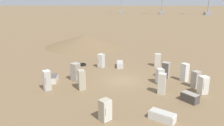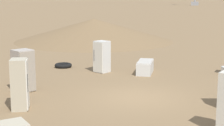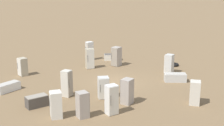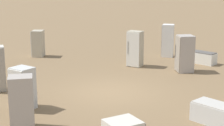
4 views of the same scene
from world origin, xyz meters
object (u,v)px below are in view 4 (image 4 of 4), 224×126
(discarded_fridge_11, at_px, (23,88))
(discarded_fridge_3, at_px, (38,43))
(discarded_fridge_13, at_px, (135,49))
(discarded_fridge_15, at_px, (22,103))
(discarded_fridge_0, at_px, (185,54))
(discarded_fridge_7, at_px, (201,57))
(discarded_fridge_6, at_px, (168,41))
(discarded_fridge_14, at_px, (219,115))

(discarded_fridge_11, bearing_deg, discarded_fridge_3, -47.48)
(discarded_fridge_13, bearing_deg, discarded_fridge_11, 83.28)
(discarded_fridge_3, relative_size, discarded_fridge_15, 0.90)
(discarded_fridge_0, relative_size, discarded_fridge_7, 1.10)
(discarded_fridge_6, bearing_deg, discarded_fridge_11, 157.45)
(discarded_fridge_6, relative_size, discarded_fridge_15, 1.11)
(discarded_fridge_7, relative_size, discarded_fridge_13, 0.89)
(discarded_fridge_7, bearing_deg, discarded_fridge_14, -147.06)
(discarded_fridge_7, bearing_deg, discarded_fridge_3, 121.73)
(discarded_fridge_14, bearing_deg, discarded_fridge_15, -39.91)
(discarded_fridge_14, bearing_deg, discarded_fridge_7, -142.29)
(discarded_fridge_11, xyz_separation_m, discarded_fridge_14, (5.60, 4.08, -0.43))
(discarded_fridge_3, bearing_deg, discarded_fridge_7, -96.27)
(discarded_fridge_6, relative_size, discarded_fridge_14, 1.08)
(discarded_fridge_7, relative_size, discarded_fridge_11, 1.09)
(discarded_fridge_7, height_order, discarded_fridge_14, discarded_fridge_14)
(discarded_fridge_15, bearing_deg, discarded_fridge_7, 37.55)
(discarded_fridge_15, bearing_deg, discarded_fridge_0, 36.17)
(discarded_fridge_3, bearing_deg, discarded_fridge_6, -86.14)
(discarded_fridge_6, bearing_deg, discarded_fridge_14, -165.02)
(discarded_fridge_6, height_order, discarded_fridge_13, discarded_fridge_6)
(discarded_fridge_11, bearing_deg, discarded_fridge_15, 137.35)
(discarded_fridge_6, bearing_deg, discarded_fridge_3, 103.46)
(discarded_fridge_7, distance_m, discarded_fridge_15, 11.95)
(discarded_fridge_0, xyz_separation_m, discarded_fridge_6, (-2.89, 2.07, 0.04))
(discarded_fridge_11, relative_size, discarded_fridge_14, 0.87)
(discarded_fridge_7, distance_m, discarded_fridge_11, 10.91)
(discarded_fridge_3, height_order, discarded_fridge_7, discarded_fridge_3)
(discarded_fridge_3, xyz_separation_m, discarded_fridge_14, (13.09, -0.94, -0.44))
(discarded_fridge_7, height_order, discarded_fridge_11, discarded_fridge_11)
(discarded_fridge_11, bearing_deg, discarded_fridge_7, -103.66)
(discarded_fridge_7, xyz_separation_m, discarded_fridge_11, (0.01, -10.90, 0.45))
(discarded_fridge_14, height_order, discarded_fridge_15, discarded_fridge_15)
(discarded_fridge_0, distance_m, discarded_fridge_15, 9.70)
(discarded_fridge_3, relative_size, discarded_fridge_7, 0.93)
(discarded_fridge_7, bearing_deg, discarded_fridge_11, 173.59)
(discarded_fridge_0, xyz_separation_m, discarded_fridge_15, (1.13, -9.64, -0.05))
(discarded_fridge_0, height_order, discarded_fridge_14, discarded_fridge_0)
(discarded_fridge_3, height_order, discarded_fridge_15, discarded_fridge_15)
(discarded_fridge_14, relative_size, discarded_fridge_15, 1.02)
(discarded_fridge_0, xyz_separation_m, discarded_fridge_14, (5.06, -4.64, -0.58))
(discarded_fridge_3, distance_m, discarded_fridge_7, 9.54)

